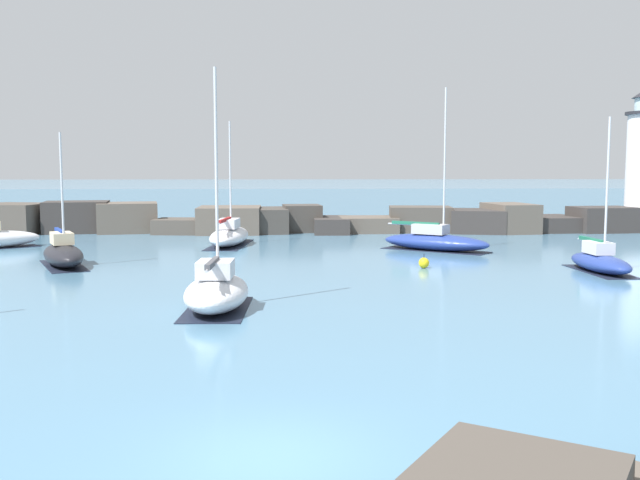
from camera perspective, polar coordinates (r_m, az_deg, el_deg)
The scene contains 9 objects.
ground_plane at distance 14.07m, azimuth -4.06°, elevation -16.85°, with size 600.00×600.00×0.00m, color teal.
open_sea_beyond at distance 119.20m, azimuth -2.67°, elevation 3.26°, with size 400.00×116.00×0.01m.
breakwater_jetty at distance 59.37m, azimuth -0.83°, elevation 1.61°, with size 70.03×6.72×2.58m.
sailboat_moored_0 at distance 49.93m, azimuth -7.26°, elevation 0.39°, with size 3.12×7.96×8.59m.
sailboat_moored_1 at distance 27.44m, azimuth -8.27°, elevation -4.03°, with size 2.54×5.40×9.16m.
sailboat_moored_2 at distance 47.03m, azimuth 9.18°, elevation -0.05°, with size 7.24×6.19×10.45m.
sailboat_moored_3 at distance 39.74m, azimuth 21.49°, elevation -1.56°, with size 2.08×5.61×7.95m.
sailboat_moored_5 at distance 41.61m, azimuth -19.86°, elevation -1.03°, with size 4.31×6.33×7.28m.
mooring_buoy_orange_near at distance 38.74m, azimuth 8.31°, elevation -1.82°, with size 0.57×0.57×0.77m.
Camera 1 is at (0.39, -12.97, 5.43)m, focal length 40.00 mm.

